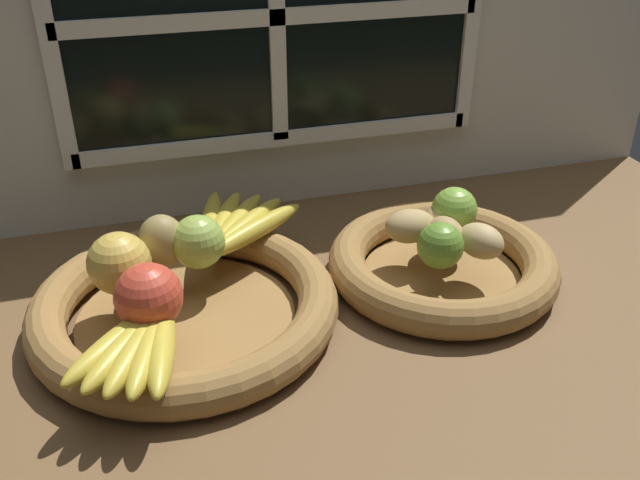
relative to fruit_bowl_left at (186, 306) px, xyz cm
name	(u,v)px	position (x,y,z in cm)	size (l,w,h in cm)	color
ground_plane	(330,302)	(19.50, 0.98, -3.87)	(140.00, 90.00, 3.00)	brown
back_wall	(274,35)	(19.50, 30.75, 25.51)	(140.00, 4.60, 55.00)	silver
fruit_bowl_left	(186,306)	(0.00, 0.00, 0.00)	(38.80, 38.80, 5.12)	olive
fruit_bowl_right	(442,264)	(35.46, 0.00, 0.01)	(31.74, 31.74, 5.12)	olive
apple_red_front	(149,297)	(-4.27, -6.59, 6.63)	(7.78, 7.78, 7.78)	#CC422D
apple_green_back	(198,242)	(2.79, 4.82, 6.26)	(7.03, 7.03, 7.03)	#99B74C
apple_golden_left	(119,263)	(-7.14, 1.67, 6.62)	(7.75, 7.75, 7.75)	gold
pear_brown	(162,241)	(-1.65, 6.11, 6.35)	(6.08, 5.79, 7.22)	olive
banana_bunch_front	(139,345)	(-5.92, -11.89, 4.26)	(13.82, 17.49, 3.03)	gold
banana_bunch_back	(233,226)	(8.41, 11.65, 4.13)	(17.68, 20.03, 2.77)	gold
potato_small	(481,241)	(38.93, -3.46, 5.04)	(6.55, 4.94, 4.60)	tan
potato_oblong	(410,226)	(31.57, 3.03, 5.03)	(7.14, 5.33, 4.58)	tan
potato_large	(445,233)	(35.46, 0.00, 4.89)	(6.37, 4.59, 4.29)	#A38451
potato_back	(445,216)	(37.63, 4.76, 4.79)	(6.90, 5.22, 4.08)	tan
lime_near	(440,245)	(32.67, -4.19, 5.80)	(6.11, 6.11, 6.11)	olive
lime_far	(454,210)	(38.73, 4.19, 5.95)	(6.42, 6.42, 6.42)	#7AAD3D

